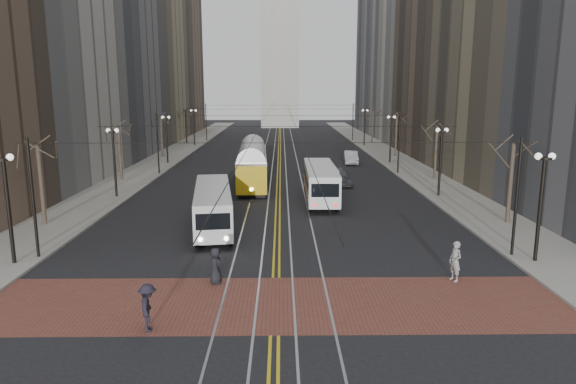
{
  "coord_description": "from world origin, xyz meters",
  "views": [
    {
      "loc": [
        0.27,
        -24.72,
        9.05
      ],
      "look_at": [
        0.67,
        5.38,
        3.0
      ],
      "focal_mm": 32.0,
      "sensor_mm": 36.0,
      "label": 1
    }
  ],
  "objects_px": {
    "sedan_grey": "(339,176)",
    "pedestrian_a": "(216,266)",
    "rear_bus": "(320,183)",
    "sedan_silver": "(351,157)",
    "pedestrian_b": "(455,261)",
    "cargo_van": "(324,180)",
    "pedestrian_d": "(148,307)",
    "transit_bus": "(213,208)",
    "streetcar": "(252,168)"
  },
  "relations": [
    {
      "from": "rear_bus",
      "to": "cargo_van",
      "type": "height_order",
      "value": "rear_bus"
    },
    {
      "from": "cargo_van",
      "to": "rear_bus",
      "type": "bearing_deg",
      "value": -100.2
    },
    {
      "from": "streetcar",
      "to": "rear_bus",
      "type": "distance_m",
      "value": 9.31
    },
    {
      "from": "pedestrian_b",
      "to": "sedan_silver",
      "type": "bearing_deg",
      "value": 157.38
    },
    {
      "from": "pedestrian_b",
      "to": "pedestrian_d",
      "type": "bearing_deg",
      "value": -91.68
    },
    {
      "from": "transit_bus",
      "to": "cargo_van",
      "type": "bearing_deg",
      "value": 46.62
    },
    {
      "from": "pedestrian_a",
      "to": "pedestrian_b",
      "type": "distance_m",
      "value": 11.41
    },
    {
      "from": "streetcar",
      "to": "pedestrian_d",
      "type": "height_order",
      "value": "streetcar"
    },
    {
      "from": "pedestrian_d",
      "to": "sedan_silver",
      "type": "bearing_deg",
      "value": -29.98
    },
    {
      "from": "streetcar",
      "to": "pedestrian_b",
      "type": "bearing_deg",
      "value": -68.89
    },
    {
      "from": "pedestrian_d",
      "to": "pedestrian_b",
      "type": "bearing_deg",
      "value": -82.42
    },
    {
      "from": "streetcar",
      "to": "sedan_grey",
      "type": "relative_size",
      "value": 2.94
    },
    {
      "from": "rear_bus",
      "to": "sedan_silver",
      "type": "height_order",
      "value": "rear_bus"
    },
    {
      "from": "sedan_silver",
      "to": "pedestrian_b",
      "type": "height_order",
      "value": "pedestrian_b"
    },
    {
      "from": "transit_bus",
      "to": "pedestrian_b",
      "type": "xyz_separation_m",
      "value": [
        12.83,
        -9.87,
        -0.36
      ]
    },
    {
      "from": "cargo_van",
      "to": "pedestrian_d",
      "type": "relative_size",
      "value": 2.91
    },
    {
      "from": "cargo_van",
      "to": "pedestrian_a",
      "type": "bearing_deg",
      "value": -108.01
    },
    {
      "from": "cargo_van",
      "to": "pedestrian_a",
      "type": "height_order",
      "value": "cargo_van"
    },
    {
      "from": "cargo_van",
      "to": "pedestrian_a",
      "type": "relative_size",
      "value": 3.11
    },
    {
      "from": "cargo_van",
      "to": "pedestrian_d",
      "type": "height_order",
      "value": "cargo_van"
    },
    {
      "from": "sedan_grey",
      "to": "sedan_silver",
      "type": "distance_m",
      "value": 14.52
    },
    {
      "from": "streetcar",
      "to": "sedan_silver",
      "type": "bearing_deg",
      "value": 48.64
    },
    {
      "from": "rear_bus",
      "to": "sedan_silver",
      "type": "bearing_deg",
      "value": 76.38
    },
    {
      "from": "pedestrian_b",
      "to": "pedestrian_a",
      "type": "bearing_deg",
      "value": -111.32
    },
    {
      "from": "sedan_grey",
      "to": "pedestrian_a",
      "type": "relative_size",
      "value": 2.73
    },
    {
      "from": "transit_bus",
      "to": "sedan_silver",
      "type": "distance_m",
      "value": 32.43
    },
    {
      "from": "pedestrian_b",
      "to": "pedestrian_d",
      "type": "xyz_separation_m",
      "value": [
        -13.36,
        -5.0,
        -0.05
      ]
    },
    {
      "from": "pedestrian_a",
      "to": "pedestrian_b",
      "type": "relative_size",
      "value": 0.89
    },
    {
      "from": "transit_bus",
      "to": "rear_bus",
      "type": "xyz_separation_m",
      "value": [
        7.75,
        8.51,
        0.06
      ]
    },
    {
      "from": "transit_bus",
      "to": "sedan_silver",
      "type": "height_order",
      "value": "transit_bus"
    },
    {
      "from": "rear_bus",
      "to": "pedestrian_b",
      "type": "distance_m",
      "value": 19.07
    },
    {
      "from": "sedan_grey",
      "to": "pedestrian_b",
      "type": "xyz_separation_m",
      "value": [
        2.75,
        -25.33,
        0.18
      ]
    },
    {
      "from": "streetcar",
      "to": "pedestrian_a",
      "type": "relative_size",
      "value": 8.02
    },
    {
      "from": "streetcar",
      "to": "sedan_silver",
      "type": "distance_m",
      "value": 18.08
    },
    {
      "from": "cargo_van",
      "to": "pedestrian_b",
      "type": "height_order",
      "value": "cargo_van"
    },
    {
      "from": "pedestrian_a",
      "to": "pedestrian_d",
      "type": "relative_size",
      "value": 0.94
    },
    {
      "from": "rear_bus",
      "to": "cargo_van",
      "type": "bearing_deg",
      "value": 80.77
    },
    {
      "from": "cargo_van",
      "to": "sedan_silver",
      "type": "xyz_separation_m",
      "value": [
        4.86,
        18.23,
        -0.42
      ]
    },
    {
      "from": "rear_bus",
      "to": "cargo_van",
      "type": "distance_m",
      "value": 2.96
    },
    {
      "from": "rear_bus",
      "to": "sedan_silver",
      "type": "relative_size",
      "value": 2.3
    },
    {
      "from": "transit_bus",
      "to": "sedan_grey",
      "type": "xyz_separation_m",
      "value": [
        10.08,
        15.46,
        -0.54
      ]
    },
    {
      "from": "transit_bus",
      "to": "rear_bus",
      "type": "distance_m",
      "value": 11.51
    },
    {
      "from": "transit_bus",
      "to": "sedan_grey",
      "type": "distance_m",
      "value": 18.46
    },
    {
      "from": "transit_bus",
      "to": "streetcar",
      "type": "distance_m",
      "value": 15.73
    },
    {
      "from": "transit_bus",
      "to": "streetcar",
      "type": "xyz_separation_m",
      "value": [
        1.76,
        15.63,
        0.3
      ]
    },
    {
      "from": "transit_bus",
      "to": "streetcar",
      "type": "height_order",
      "value": "streetcar"
    },
    {
      "from": "rear_bus",
      "to": "pedestrian_b",
      "type": "relative_size",
      "value": 5.54
    },
    {
      "from": "rear_bus",
      "to": "pedestrian_d",
      "type": "relative_size",
      "value": 5.83
    },
    {
      "from": "rear_bus",
      "to": "pedestrian_b",
      "type": "bearing_deg",
      "value": -73.94
    },
    {
      "from": "sedan_grey",
      "to": "sedan_silver",
      "type": "bearing_deg",
      "value": 71.31
    }
  ]
}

